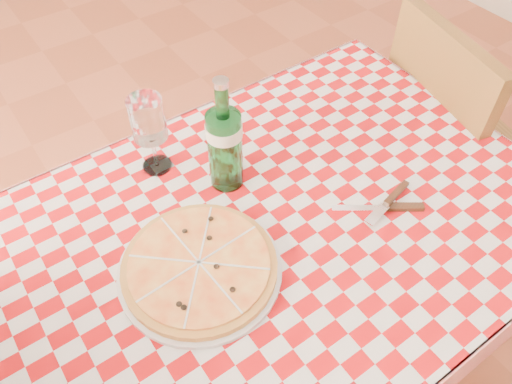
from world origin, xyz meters
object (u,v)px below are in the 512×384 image
Objects in this scene: water_bottle at (224,135)px; dining_table at (277,247)px; chair_near at (445,138)px; pizza_plate at (199,266)px; wine_glass at (151,135)px.

dining_table is at bearing -81.50° from water_bottle.
chair_near is (0.75, 0.09, -0.12)m from dining_table.
chair_near is 1.00m from pizza_plate.
chair_near is 4.62× the size of wine_glass.
pizza_plate is at bearing -135.27° from water_bottle.
wine_glass is at bearing 179.58° from chair_near.
wine_glass is at bearing 77.71° from pizza_plate.
pizza_plate is at bearing -177.32° from dining_table.
water_bottle reaches higher than dining_table.
pizza_plate reaches higher than dining_table.
water_bottle reaches higher than chair_near.
water_bottle is at bearing 98.50° from dining_table.
dining_table is 0.77m from chair_near.
wine_glass is (-0.11, 0.14, -0.04)m from water_bottle.
chair_near reaches higher than pizza_plate.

